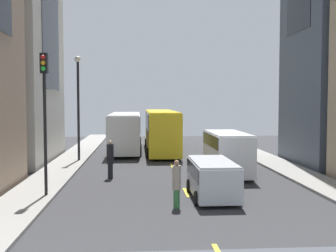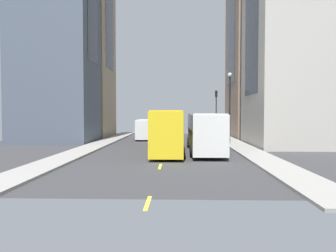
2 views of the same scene
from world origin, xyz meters
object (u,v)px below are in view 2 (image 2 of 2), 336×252
delivery_van_white (146,128)px  pedestrian_crossing_near (176,129)px  pedestrian_crossing_mid (200,131)px  streetcar_yellow (169,127)px  car_silver_0 (163,130)px  city_bus_white (205,129)px  traffic_light_near_corner (216,105)px

delivery_van_white → pedestrian_crossing_near: delivery_van_white is taller
pedestrian_crossing_mid → delivery_van_white: bearing=-162.8°
streetcar_yellow → car_silver_0: size_ratio=3.08×
pedestrian_crossing_near → streetcar_yellow: bearing=-168.1°
streetcar_yellow → pedestrian_crossing_mid: size_ratio=6.08×
streetcar_yellow → delivery_van_white: 12.81m
city_bus_white → pedestrian_crossing_near: city_bus_white is taller
delivery_van_white → pedestrian_crossing_mid: delivery_van_white is taller
car_silver_0 → pedestrian_crossing_mid: size_ratio=1.97×
streetcar_yellow → delivery_van_white: size_ratio=2.45×
city_bus_white → streetcar_yellow: streetcar_yellow is taller
pedestrian_crossing_near → traffic_light_near_corner: (-5.78, 2.22, 3.52)m
city_bus_white → traffic_light_near_corner: bearing=-99.8°
pedestrian_crossing_mid → traffic_light_near_corner: 6.40m
traffic_light_near_corner → car_silver_0: bearing=-3.9°
delivery_van_white → car_silver_0: bearing=-108.5°
streetcar_yellow → pedestrian_crossing_mid: bearing=-105.7°
streetcar_yellow → city_bus_white: bearing=174.1°
city_bus_white → pedestrian_crossing_mid: 13.24m
car_silver_0 → pedestrian_crossing_mid: (-4.97, 5.26, 0.14)m
pedestrian_crossing_near → traffic_light_near_corner: bearing=-97.9°
car_silver_0 → traffic_light_near_corner: bearing=176.1°
city_bus_white → traffic_light_near_corner: size_ratio=1.81×
pedestrian_crossing_near → car_silver_0: bearing=146.6°
streetcar_yellow → pedestrian_crossing_mid: (-3.62, -12.88, -0.97)m
streetcar_yellow → pedestrian_crossing_near: streetcar_yellow is taller
pedestrian_crossing_near → traffic_light_near_corner: size_ratio=0.31×
traffic_light_near_corner → city_bus_white: bearing=80.2°
city_bus_white → pedestrian_crossing_mid: city_bus_white is taller
pedestrian_crossing_mid → pedestrian_crossing_near: 7.65m
streetcar_yellow → car_silver_0: 18.23m
car_silver_0 → pedestrian_crossing_near: 2.48m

